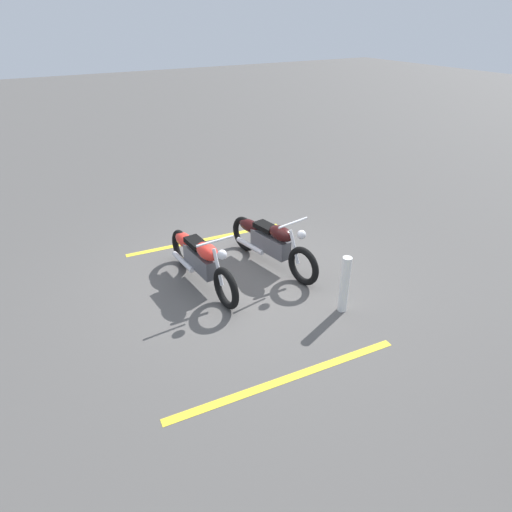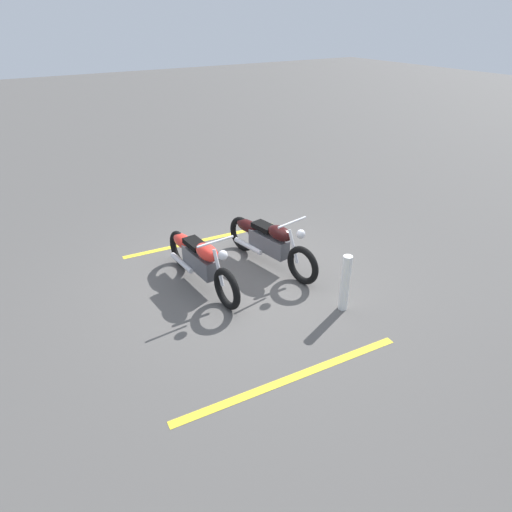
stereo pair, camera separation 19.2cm
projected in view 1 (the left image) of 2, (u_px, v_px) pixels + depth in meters
The scene contains 6 objects.
ground_plane at pixel (241, 277), 7.69m from camera, with size 60.00×60.00×0.00m, color #514F4C.
motorcycle_bright_foreground at pixel (200, 259), 7.30m from camera, with size 2.23×0.62×1.04m.
motorcycle_dark_foreground at pixel (270, 241), 7.84m from camera, with size 2.22×0.70×1.04m.
bollard_post at pixel (345, 285), 6.61m from camera, with size 0.14×0.14×0.92m, color white.
parking_stripe_near at pixel (207, 239), 8.93m from camera, with size 3.20×0.12×0.01m, color yellow.
parking_stripe_mid at pixel (287, 379), 5.56m from camera, with size 3.20×0.12×0.01m, color yellow.
Camera 1 is at (5.80, -3.06, 4.03)m, focal length 31.30 mm.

